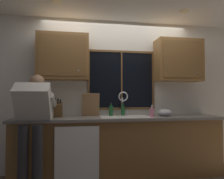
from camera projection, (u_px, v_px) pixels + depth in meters
back_wall at (116, 94)px, 3.58m from camera, size 5.56×0.12×2.55m
ceiling_downlight_left at (57, 2)px, 2.82m from camera, size 0.14×0.14×0.01m
ceiling_downlight_right at (185, 11)px, 3.12m from camera, size 0.14×0.14×0.01m
window_glass at (122, 80)px, 3.53m from camera, size 1.10×0.02×0.95m
window_frame_top at (122, 52)px, 3.54m from camera, size 1.17×0.02×0.04m
window_frame_bottom at (122, 108)px, 3.51m from camera, size 1.17×0.02×0.04m
window_frame_left at (89, 79)px, 3.43m from camera, size 0.04×0.02×0.95m
window_frame_right at (153, 80)px, 3.62m from camera, size 0.03×0.02×0.95m
window_mullion_center at (122, 80)px, 3.52m from camera, size 0.02×0.02×0.95m
lower_cabinet_run at (120, 147)px, 3.20m from camera, size 3.16×0.58×0.88m
countertop at (120, 118)px, 3.20m from camera, size 3.22×0.62×0.04m
dishwasher_front at (77, 154)px, 2.79m from camera, size 0.60×0.02×0.74m
upper_cabinet_left at (63, 57)px, 3.23m from camera, size 0.79×0.36×0.72m
upper_cabinet_right at (178, 61)px, 3.54m from camera, size 0.79×0.36×0.72m
sink at (125, 123)px, 3.22m from camera, size 0.80×0.46×0.21m
faucet at (123, 100)px, 3.41m from camera, size 0.18×0.09×0.40m
person_standing at (33, 118)px, 2.71m from camera, size 0.53×0.69×1.55m
knife_block at (58, 110)px, 3.16m from camera, size 0.12×0.18×0.32m
cutting_board at (91, 105)px, 3.35m from camera, size 0.29×0.10×0.37m
mixing_bowl at (165, 113)px, 3.34m from camera, size 0.24×0.24×0.12m
soap_dispenser at (152, 112)px, 3.16m from camera, size 0.06×0.07×0.19m
bottle_green_glass at (111, 110)px, 3.36m from camera, size 0.07×0.07×0.22m
bottle_tall_clear at (123, 110)px, 3.42m from camera, size 0.06×0.06×0.21m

